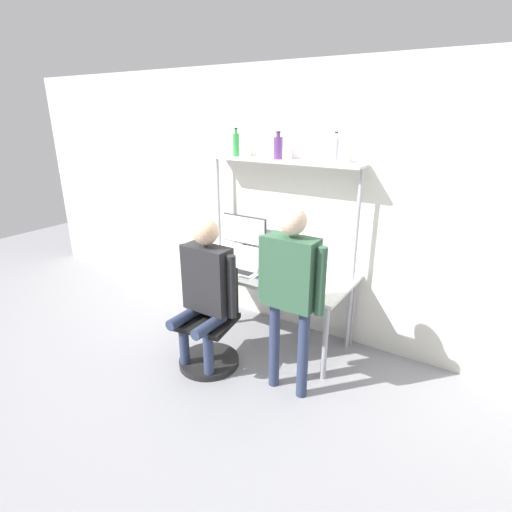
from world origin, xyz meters
name	(u,v)px	position (x,y,z in m)	size (l,w,h in m)	color
ground_plane	(244,354)	(0.00, 0.00, 0.00)	(12.00, 12.00, 0.00)	gray
wall_back	(289,204)	(0.00, 0.84, 1.35)	(8.00, 0.06, 2.70)	silver
desk	(267,277)	(0.00, 0.42, 0.68)	(1.71, 0.79, 0.75)	silver
shelf_unit	(281,189)	(0.00, 0.67, 1.53)	(1.63, 0.26, 1.81)	silver
monitor	(244,233)	(-0.45, 0.68, 1.01)	(0.55, 0.20, 0.44)	#333338
laptop	(243,264)	(-0.21, 0.29, 0.82)	(0.36, 0.25, 0.24)	silver
cell_phone	(261,276)	(0.04, 0.24, 0.76)	(0.07, 0.15, 0.01)	#264C8C
office_chair	(210,335)	(-0.20, -0.26, 0.28)	(0.56, 0.56, 0.92)	black
person_seated	(205,283)	(-0.19, -0.31, 0.84)	(0.60, 0.47, 1.41)	#2D3856
person_standing	(291,280)	(0.60, -0.23, 1.02)	(0.58, 0.22, 1.60)	#2D3856
bottle_purple	(278,147)	(-0.05, 0.67, 1.92)	(0.09, 0.09, 0.26)	#593372
bottle_green	(236,144)	(-0.54, 0.67, 1.93)	(0.07, 0.07, 0.28)	#2D8C3F
bottle_clear	(335,150)	(0.54, 0.67, 1.93)	(0.06, 0.06, 0.27)	silver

